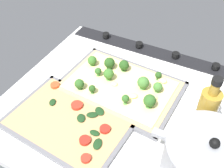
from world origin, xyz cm
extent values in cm
cube|color=white|center=(0.00, 0.00, -1.50)|extent=(76.11, 68.12, 3.00)
cube|color=black|center=(0.00, -30.56, 0.40)|extent=(73.07, 7.00, 0.80)
cylinder|color=black|center=(-22.83, -30.56, 1.70)|extent=(2.80, 2.80, 1.80)
cylinder|color=black|center=(-7.61, -30.56, 1.70)|extent=(2.80, 2.80, 1.80)
cylinder|color=black|center=(7.61, -30.56, 1.70)|extent=(2.80, 2.80, 1.80)
cylinder|color=black|center=(22.83, -30.56, 1.70)|extent=(2.80, 2.80, 1.80)
cube|color=slate|center=(4.28, -5.68, 0.25)|extent=(41.32, 30.13, 0.50)
cube|color=slate|center=(3.40, -18.81, 0.65)|extent=(39.55, 3.86, 1.30)
cube|color=slate|center=(5.17, 7.46, 0.65)|extent=(39.55, 3.86, 1.30)
cube|color=slate|center=(-14.85, -4.39, 0.65)|extent=(3.05, 27.55, 1.30)
cube|color=slate|center=(23.42, -6.97, 0.65)|extent=(3.05, 27.55, 1.30)
cube|color=tan|center=(4.28, -5.68, 1.00)|extent=(38.77, 27.58, 1.00)
cube|color=#EFDB8C|center=(4.28, -5.68, 1.70)|extent=(35.63, 24.87, 0.40)
cone|color=#5B9F46|center=(8.88, -6.23, 2.51)|extent=(1.98, 1.98, 1.22)
sphere|color=#386B28|center=(8.88, -6.23, 4.47)|extent=(3.61, 3.61, 3.61)
cone|color=#4D8B3F|center=(15.37, 2.15, 2.36)|extent=(1.77, 1.77, 0.91)
sphere|color=#2D5B23|center=(15.37, 2.15, 4.02)|extent=(3.23, 3.23, 3.23)
cone|color=#68AD54|center=(-3.29, -7.39, 2.51)|extent=(2.17, 2.17, 1.22)
sphere|color=#427533|center=(-3.29, -7.39, 4.60)|extent=(3.94, 3.94, 3.94)
cone|color=#4D8B3F|center=(13.08, -6.36, 2.46)|extent=(1.31, 1.31, 1.11)
sphere|color=#2D5B23|center=(13.08, -6.36, 3.91)|extent=(2.38, 2.38, 2.38)
cone|color=#5B9F46|center=(17.86, -10.53, 2.32)|extent=(1.83, 1.83, 0.84)
sphere|color=#386B28|center=(17.86, -10.53, 3.98)|extent=(3.33, 3.33, 3.33)
cone|color=#427635|center=(10.64, 2.02, 2.42)|extent=(1.27, 1.27, 1.04)
sphere|color=#264C1C|center=(10.64, 2.02, 3.81)|extent=(2.32, 2.32, 2.32)
cone|color=#68AD54|center=(-8.12, -8.18, 2.38)|extent=(1.71, 1.71, 0.95)
sphere|color=#427533|center=(-8.12, -8.18, 4.02)|extent=(3.10, 3.10, 3.10)
cone|color=#427635|center=(11.41, -11.74, 2.40)|extent=(2.12, 2.12, 1.01)
sphere|color=#264C1C|center=(11.41, -11.74, 4.35)|extent=(3.86, 3.86, 3.86)
cone|color=#427635|center=(6.31, -13.04, 2.39)|extent=(1.99, 1.99, 0.98)
sphere|color=#264C1C|center=(6.31, -13.04, 4.24)|extent=(3.62, 3.62, 3.62)
cone|color=#4D8B3F|center=(-8.11, -0.72, 2.51)|extent=(2.17, 2.17, 1.23)
sphere|color=#2D5B23|center=(-8.11, -0.72, 4.60)|extent=(3.94, 3.94, 3.94)
cone|color=#427635|center=(-6.28, -13.95, 2.45)|extent=(1.28, 1.28, 1.09)
sphere|color=#264C1C|center=(-6.28, -13.95, 3.87)|extent=(2.33, 2.33, 2.33)
cone|color=#4D8B3F|center=(-0.99, 1.46, 2.58)|extent=(1.34, 1.34, 1.36)
sphere|color=#2D5B23|center=(-0.99, 1.46, 4.17)|extent=(2.43, 2.43, 2.43)
ellipsoid|color=#EFDB8C|center=(-7.67, -4.84, 2.43)|extent=(4.44, 4.22, 1.23)
ellipsoid|color=#EFDB8C|center=(-2.02, -2.40, 2.33)|extent=(3.61, 3.34, 1.01)
ellipsoid|color=#EFDB8C|center=(6.03, -4.67, 2.27)|extent=(2.64, 2.18, 0.87)
ellipsoid|color=#EFDB8C|center=(-7.99, -13.80, 2.41)|extent=(4.18, 3.82, 1.18)
cube|color=slate|center=(11.40, 14.73, 0.25)|extent=(37.88, 28.34, 0.50)
cube|color=slate|center=(10.40, 2.62, 0.65)|extent=(35.90, 4.13, 1.30)
cube|color=slate|center=(12.39, 26.83, 0.65)|extent=(35.90, 4.13, 1.30)
cube|color=slate|center=(-5.91, 16.15, 0.65)|extent=(3.28, 25.50, 1.30)
cube|color=slate|center=(28.70, 13.31, 0.65)|extent=(3.28, 25.50, 1.30)
cube|color=tan|center=(11.40, 14.73, 0.95)|extent=(35.29, 25.75, 0.90)
cylinder|color=#B22319|center=(0.39, 13.16, 1.90)|extent=(3.11, 3.11, 1.00)
cylinder|color=red|center=(12.17, 9.04, 1.90)|extent=(3.67, 3.67, 1.00)
cylinder|color=#D14723|center=(23.68, 4.65, 1.90)|extent=(3.05, 3.05, 1.00)
cylinder|color=red|center=(-0.10, 23.84, 1.90)|extent=(2.69, 2.69, 1.00)
cylinder|color=#B22319|center=(3.14, 19.11, 1.90)|extent=(3.21, 3.21, 1.00)
ellipsoid|color=#193819|center=(19.86, 11.35, 1.80)|extent=(3.10, 3.58, 0.60)
ellipsoid|color=#193819|center=(4.73, 7.82, 1.80)|extent=(4.46, 4.29, 0.60)
ellipsoid|color=#193819|center=(6.05, 10.13, 1.80)|extent=(4.17, 3.69, 0.60)
ellipsoid|color=#193819|center=(-0.52, 18.48, 1.80)|extent=(3.21, 4.25, 0.60)
ellipsoid|color=#193819|center=(2.02, 15.63, 1.80)|extent=(3.07, 2.08, 0.60)
ellipsoid|color=#193819|center=(8.36, 12.74, 1.80)|extent=(3.99, 4.20, 0.60)
cylinder|color=gray|center=(-27.93, 13.79, 6.18)|extent=(20.82, 20.82, 12.36)
cylinder|color=gray|center=(-27.93, 13.79, 12.76)|extent=(21.24, 21.24, 0.80)
sphere|color=black|center=(-27.93, 13.79, 14.36)|extent=(2.40, 2.40, 2.40)
cube|color=gray|center=(-15.72, 13.79, 10.14)|extent=(3.60, 2.00, 1.20)
cylinder|color=olive|center=(-24.35, 0.08, 7.86)|extent=(5.46, 5.46, 15.72)
cylinder|color=olive|center=(-24.35, 0.08, 17.47)|extent=(2.46, 2.46, 3.50)
cylinder|color=black|center=(-24.35, 0.08, 20.02)|extent=(2.73, 2.73, 1.60)
camera|label=1|loc=(-23.02, 53.91, 63.82)|focal=42.64mm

